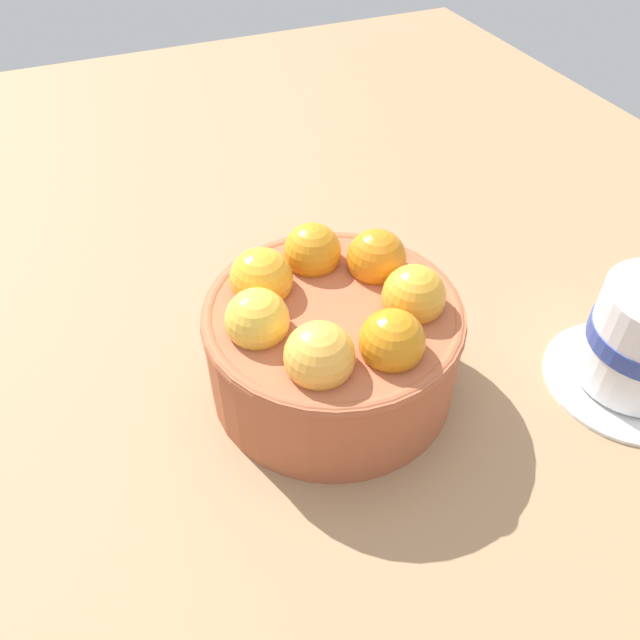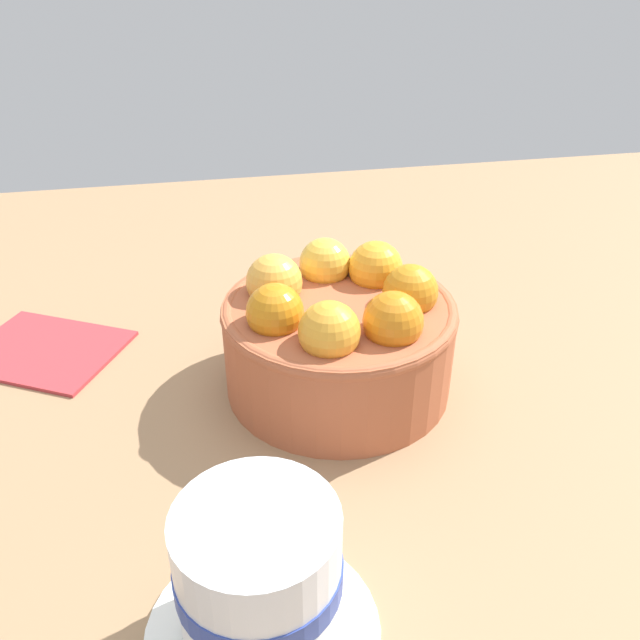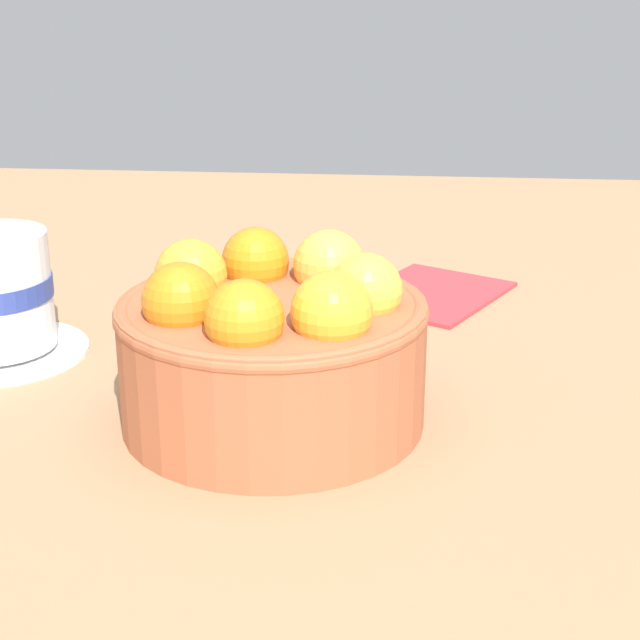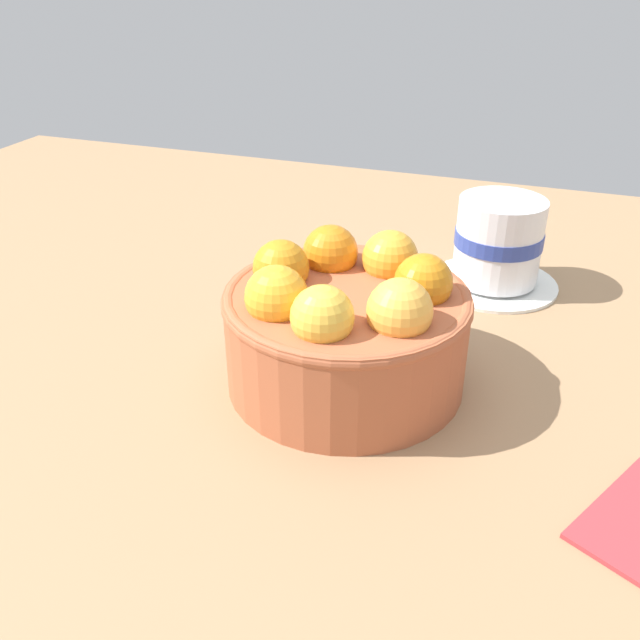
# 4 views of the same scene
# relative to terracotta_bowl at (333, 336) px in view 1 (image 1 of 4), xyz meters

# --- Properties ---
(ground_plane) EXTENTS (1.32, 0.97, 0.05)m
(ground_plane) POSITION_rel_terracotta_bowl_xyz_m (0.00, -0.00, -0.07)
(ground_plane) COLOR #997551
(terracotta_bowl) EXTENTS (0.17, 0.17, 0.10)m
(terracotta_bowl) POSITION_rel_terracotta_bowl_xyz_m (0.00, 0.00, 0.00)
(terracotta_bowl) COLOR #AD5938
(terracotta_bowl) RESTS_ON ground_plane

